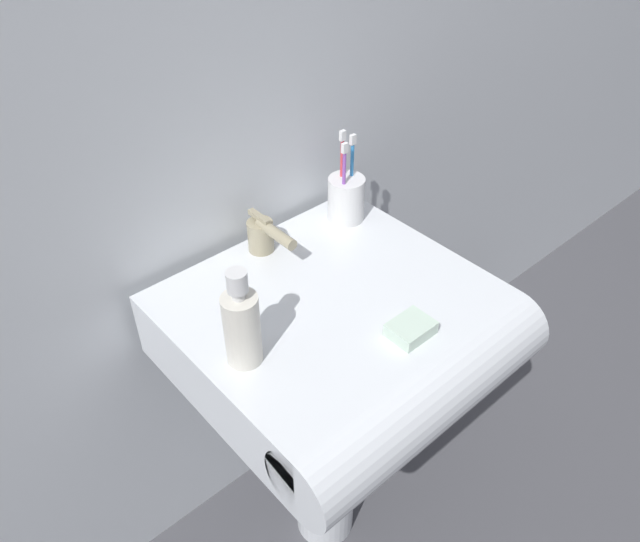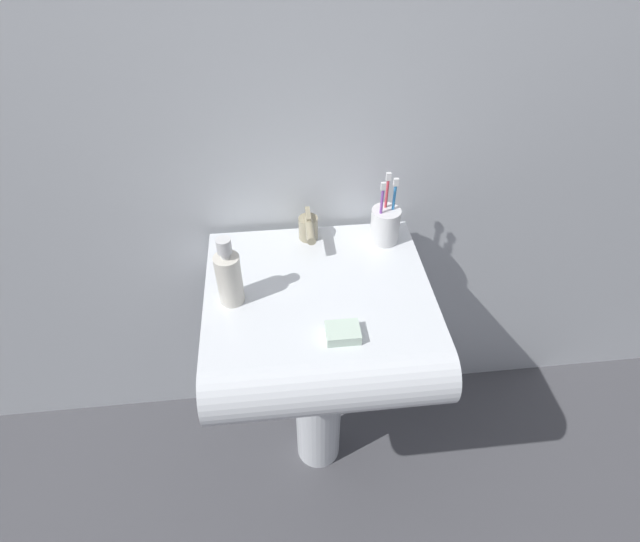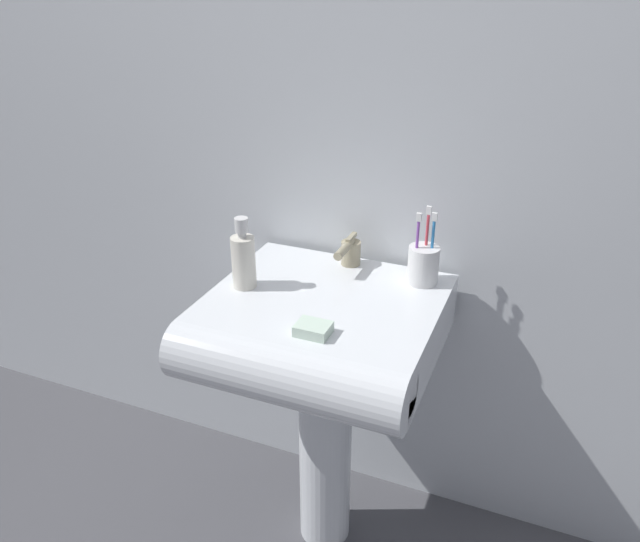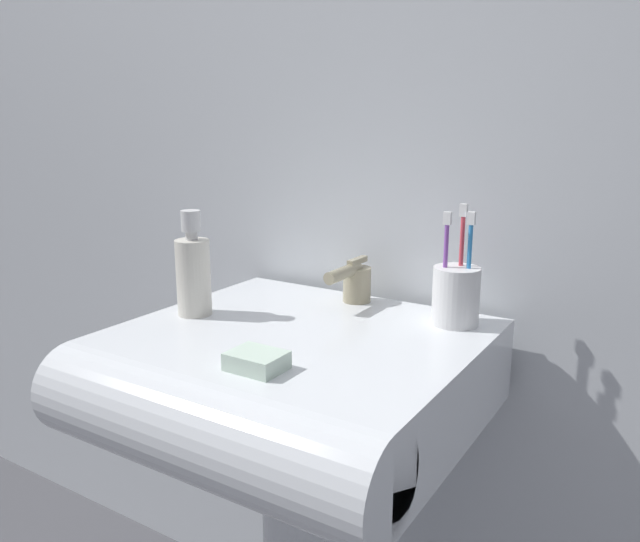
% 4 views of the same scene
% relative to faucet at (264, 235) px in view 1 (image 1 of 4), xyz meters
% --- Properties ---
extents(ground_plane, '(6.00, 6.00, 0.00)m').
position_rel_faucet_xyz_m(ground_plane, '(0.01, -0.18, -0.81)').
color(ground_plane, '#4C4C51').
rests_on(ground_plane, ground).
extents(wall_back, '(5.00, 0.05, 2.40)m').
position_rel_faucet_xyz_m(wall_back, '(0.01, 0.10, 0.39)').
color(wall_back, silver).
rests_on(wall_back, ground).
extents(sink_pedestal, '(0.14, 0.14, 0.64)m').
position_rel_faucet_xyz_m(sink_pedestal, '(0.01, -0.18, -0.50)').
color(sink_pedestal, white).
rests_on(sink_pedestal, ground).
extents(sink_basin, '(0.54, 0.53, 0.14)m').
position_rel_faucet_xyz_m(sink_basin, '(0.01, -0.23, -0.11)').
color(sink_basin, white).
rests_on(sink_basin, sink_pedestal).
extents(faucet, '(0.05, 0.13, 0.08)m').
position_rel_faucet_xyz_m(faucet, '(0.00, 0.00, 0.00)').
color(faucet, tan).
rests_on(faucet, sink_basin).
extents(toothbrush_cup, '(0.08, 0.08, 0.19)m').
position_rel_faucet_xyz_m(toothbrush_cup, '(0.20, -0.02, 0.01)').
color(toothbrush_cup, white).
rests_on(toothbrush_cup, sink_basin).
extents(soap_bottle, '(0.06, 0.06, 0.18)m').
position_rel_faucet_xyz_m(soap_bottle, '(-0.20, -0.20, 0.03)').
color(soap_bottle, silver).
rests_on(soap_bottle, sink_basin).
extents(bar_soap, '(0.07, 0.06, 0.02)m').
position_rel_faucet_xyz_m(bar_soap, '(0.04, -0.34, -0.03)').
color(bar_soap, silver).
rests_on(bar_soap, sink_basin).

